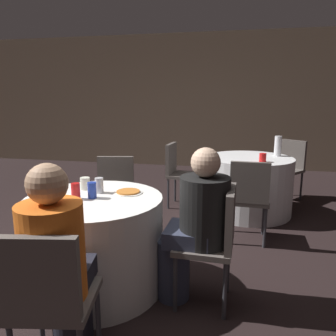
{
  "coord_description": "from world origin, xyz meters",
  "views": [
    {
      "loc": [
        1.18,
        -2.18,
        1.47
      ],
      "look_at": [
        0.58,
        0.74,
        0.84
      ],
      "focal_mm": 35.0,
      "sensor_mm": 36.0,
      "label": 1
    }
  ],
  "objects_px": {
    "person_black_shirt": "(195,225)",
    "bottle_far": "(278,146)",
    "chair_far_south": "(249,194)",
    "soda_can_blue": "(92,190)",
    "chair_far_northeast": "(289,164)",
    "pizza_plate_near": "(128,192)",
    "chair_near_south": "(48,294)",
    "chair_near_east": "(217,235)",
    "chair_far_west": "(177,168)",
    "soda_can_red": "(76,191)",
    "person_orange_shirt": "(59,266)",
    "chair_near_north": "(115,190)",
    "soda_can_silver": "(99,185)",
    "table_far": "(248,185)",
    "table_near": "(96,243)"
  },
  "relations": [
    {
      "from": "pizza_plate_near",
      "to": "soda_can_red",
      "type": "xyz_separation_m",
      "value": [
        -0.33,
        -0.23,
        0.05
      ]
    },
    {
      "from": "chair_far_south",
      "to": "bottle_far",
      "type": "relative_size",
      "value": 3.34
    },
    {
      "from": "chair_far_northeast",
      "to": "person_black_shirt",
      "type": "height_order",
      "value": "person_black_shirt"
    },
    {
      "from": "person_black_shirt",
      "to": "soda_can_blue",
      "type": "height_order",
      "value": "person_black_shirt"
    },
    {
      "from": "person_black_shirt",
      "to": "bottle_far",
      "type": "bearing_deg",
      "value": -17.79
    },
    {
      "from": "chair_near_north",
      "to": "chair_far_northeast",
      "type": "distance_m",
      "value": 2.74
    },
    {
      "from": "table_far",
      "to": "soda_can_red",
      "type": "relative_size",
      "value": 9.01
    },
    {
      "from": "table_far",
      "to": "soda_can_silver",
      "type": "distance_m",
      "value": 2.3
    },
    {
      "from": "chair_far_west",
      "to": "soda_can_silver",
      "type": "relative_size",
      "value": 7.14
    },
    {
      "from": "chair_far_south",
      "to": "soda_can_blue",
      "type": "height_order",
      "value": "chair_far_south"
    },
    {
      "from": "chair_far_west",
      "to": "soda_can_red",
      "type": "xyz_separation_m",
      "value": [
        -0.38,
        -2.18,
        0.27
      ]
    },
    {
      "from": "chair_far_south",
      "to": "chair_far_west",
      "type": "height_order",
      "value": "same"
    },
    {
      "from": "person_orange_shirt",
      "to": "pizza_plate_near",
      "type": "relative_size",
      "value": 5.08
    },
    {
      "from": "table_near",
      "to": "chair_far_south",
      "type": "relative_size",
      "value": 1.2
    },
    {
      "from": "chair_near_south",
      "to": "pizza_plate_near",
      "type": "xyz_separation_m",
      "value": [
        0.05,
        1.09,
        0.21
      ]
    },
    {
      "from": "soda_can_blue",
      "to": "chair_near_south",
      "type": "bearing_deg",
      "value": -79.46
    },
    {
      "from": "person_orange_shirt",
      "to": "pizza_plate_near",
      "type": "distance_m",
      "value": 0.95
    },
    {
      "from": "chair_far_south",
      "to": "person_orange_shirt",
      "type": "xyz_separation_m",
      "value": [
        -1.06,
        -1.83,
        0.06
      ]
    },
    {
      "from": "bottle_far",
      "to": "person_orange_shirt",
      "type": "bearing_deg",
      "value": -116.02
    },
    {
      "from": "chair_near_north",
      "to": "soda_can_red",
      "type": "height_order",
      "value": "chair_near_north"
    },
    {
      "from": "person_orange_shirt",
      "to": "soda_can_blue",
      "type": "distance_m",
      "value": 0.79
    },
    {
      "from": "chair_far_northeast",
      "to": "soda_can_blue",
      "type": "xyz_separation_m",
      "value": [
        -1.83,
        -2.78,
        0.27
      ]
    },
    {
      "from": "chair_near_east",
      "to": "chair_far_west",
      "type": "bearing_deg",
      "value": 19.19
    },
    {
      "from": "chair_far_northeast",
      "to": "pizza_plate_near",
      "type": "height_order",
      "value": "chair_far_northeast"
    },
    {
      "from": "chair_far_south",
      "to": "chair_far_northeast",
      "type": "distance_m",
      "value": 1.82
    },
    {
      "from": "chair_near_south",
      "to": "person_black_shirt",
      "type": "distance_m",
      "value": 1.08
    },
    {
      "from": "soda_can_silver",
      "to": "chair_near_south",
      "type": "bearing_deg",
      "value": -80.62
    },
    {
      "from": "chair_near_north",
      "to": "chair_near_east",
      "type": "bearing_deg",
      "value": 128.27
    },
    {
      "from": "chair_far_west",
      "to": "pizza_plate_near",
      "type": "xyz_separation_m",
      "value": [
        -0.05,
        -1.94,
        0.21
      ]
    },
    {
      "from": "person_black_shirt",
      "to": "soda_can_blue",
      "type": "bearing_deg",
      "value": 90.9
    },
    {
      "from": "chair_near_east",
      "to": "pizza_plate_near",
      "type": "xyz_separation_m",
      "value": [
        -0.72,
        0.21,
        0.21
      ]
    },
    {
      "from": "chair_far_west",
      "to": "person_black_shirt",
      "type": "relative_size",
      "value": 0.76
    },
    {
      "from": "chair_near_south",
      "to": "chair_near_east",
      "type": "xyz_separation_m",
      "value": [
        0.77,
        0.88,
        0.0
      ]
    },
    {
      "from": "chair_far_south",
      "to": "soda_can_silver",
      "type": "bearing_deg",
      "value": -140.16
    },
    {
      "from": "chair_near_north",
      "to": "pizza_plate_near",
      "type": "xyz_separation_m",
      "value": [
        0.4,
        -0.74,
        0.21
      ]
    },
    {
      "from": "person_orange_shirt",
      "to": "soda_can_silver",
      "type": "height_order",
      "value": "person_orange_shirt"
    },
    {
      "from": "pizza_plate_near",
      "to": "soda_can_blue",
      "type": "xyz_separation_m",
      "value": [
        -0.22,
        -0.18,
        0.05
      ]
    },
    {
      "from": "chair_far_west",
      "to": "soda_can_silver",
      "type": "distance_m",
      "value": 2.02
    },
    {
      "from": "soda_can_blue",
      "to": "chair_far_northeast",
      "type": "bearing_deg",
      "value": 56.68
    },
    {
      "from": "soda_can_silver",
      "to": "soda_can_red",
      "type": "bearing_deg",
      "value": -118.09
    },
    {
      "from": "chair_far_northeast",
      "to": "soda_can_blue",
      "type": "relative_size",
      "value": 7.14
    },
    {
      "from": "chair_far_northeast",
      "to": "soda_can_silver",
      "type": "distance_m",
      "value": 3.22
    },
    {
      "from": "person_orange_shirt",
      "to": "chair_near_south",
      "type": "bearing_deg",
      "value": -90.0
    },
    {
      "from": "chair_near_south",
      "to": "table_far",
      "type": "bearing_deg",
      "value": 60.05
    },
    {
      "from": "table_near",
      "to": "bottle_far",
      "type": "relative_size",
      "value": 4.01
    },
    {
      "from": "person_black_shirt",
      "to": "pizza_plate_near",
      "type": "xyz_separation_m",
      "value": [
        -0.56,
        0.2,
        0.15
      ]
    },
    {
      "from": "chair_far_northeast",
      "to": "table_far",
      "type": "bearing_deg",
      "value": 90.0
    },
    {
      "from": "soda_can_blue",
      "to": "soda_can_silver",
      "type": "bearing_deg",
      "value": 91.97
    },
    {
      "from": "chair_far_northeast",
      "to": "pizza_plate_near",
      "type": "distance_m",
      "value": 3.06
    },
    {
      "from": "table_near",
      "to": "chair_near_south",
      "type": "xyz_separation_m",
      "value": [
        0.16,
        -0.92,
        0.16
      ]
    }
  ]
}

